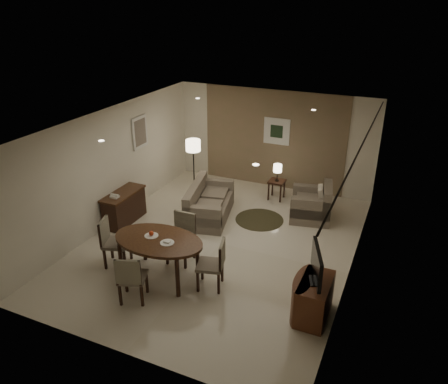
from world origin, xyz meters
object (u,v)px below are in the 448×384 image
at_px(console_desk, 124,207).
at_px(tv_cabinet, 314,299).
at_px(armchair, 311,202).
at_px(chair_right, 210,264).
at_px(sofa, 210,201).
at_px(chair_far, 180,239).
at_px(dining_table, 160,258).
at_px(chair_near, 132,276).
at_px(floor_lamp, 194,168).
at_px(chair_left, 117,243).
at_px(side_table, 276,190).

relative_size(console_desk, tv_cabinet, 1.33).
bearing_deg(armchair, chair_right, -28.08).
bearing_deg(tv_cabinet, sofa, 141.14).
relative_size(chair_far, armchair, 1.03).
xyz_separation_m(dining_table, chair_right, (1.01, 0.11, 0.07)).
distance_m(tv_cabinet, dining_table, 2.94).
relative_size(dining_table, sofa, 0.99).
height_order(chair_near, armchair, chair_near).
bearing_deg(floor_lamp, chair_left, -87.31).
bearing_deg(chair_near, console_desk, -71.83).
bearing_deg(tv_cabinet, chair_far, 168.98).
bearing_deg(sofa, tv_cabinet, -142.07).
distance_m(chair_far, chair_right, 1.05).
distance_m(chair_far, armchair, 3.50).
height_order(chair_left, sofa, chair_left).
bearing_deg(dining_table, chair_left, 178.34).
bearing_deg(console_desk, dining_table, -38.98).
relative_size(dining_table, armchair, 1.80).
bearing_deg(floor_lamp, sofa, -47.15).
relative_size(chair_near, chair_far, 0.94).
bearing_deg(chair_right, console_desk, -131.10).
bearing_deg(side_table, chair_right, -89.28).
xyz_separation_m(console_desk, floor_lamp, (0.78, 2.08, 0.39)).
bearing_deg(tv_cabinet, side_table, 115.46).
height_order(chair_near, side_table, chair_near).
height_order(dining_table, sofa, sofa).
bearing_deg(sofa, chair_left, 149.63).
bearing_deg(floor_lamp, chair_far, -67.27).
relative_size(tv_cabinet, floor_lamp, 0.59).
xyz_separation_m(chair_left, sofa, (0.80, 2.58, -0.08)).
height_order(tv_cabinet, sofa, sofa).
relative_size(sofa, side_table, 3.42).
xyz_separation_m(tv_cabinet, side_table, (-1.99, 4.18, -0.09)).
height_order(chair_right, floor_lamp, floor_lamp).
bearing_deg(sofa, chair_near, 168.98).
height_order(console_desk, floor_lamp, floor_lamp).
relative_size(dining_table, chair_left, 1.78).
bearing_deg(side_table, dining_table, -102.64).
height_order(chair_near, chair_far, chair_far).
bearing_deg(sofa, chair_far, 175.38).
distance_m(chair_right, armchair, 3.59).
height_order(tv_cabinet, chair_far, chair_far).
height_order(dining_table, armchair, armchair).
height_order(tv_cabinet, chair_near, chair_near).
bearing_deg(dining_table, chair_near, -95.54).
bearing_deg(armchair, floor_lamp, -103.28).
xyz_separation_m(dining_table, sofa, (-0.20, 2.61, 0.00)).
relative_size(sofa, armchair, 1.81).
bearing_deg(chair_right, sofa, -168.89).
bearing_deg(tv_cabinet, floor_lamp, 138.99).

